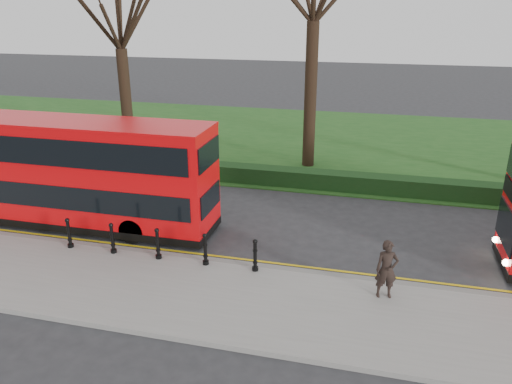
# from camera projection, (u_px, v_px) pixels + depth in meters

# --- Properties ---
(ground) EXTENTS (120.00, 120.00, 0.00)m
(ground) POSITION_uv_depth(u_px,v_px,m) (206.00, 248.00, 17.03)
(ground) COLOR #28282B
(ground) RESTS_ON ground
(pavement) EXTENTS (60.00, 4.00, 0.15)m
(pavement) POSITION_uv_depth(u_px,v_px,m) (170.00, 291.00, 14.28)
(pavement) COLOR gray
(pavement) RESTS_ON ground
(kerb) EXTENTS (60.00, 0.25, 0.16)m
(kerb) POSITION_uv_depth(u_px,v_px,m) (195.00, 259.00, 16.10)
(kerb) COLOR slate
(kerb) RESTS_ON ground
(grass_verge) EXTENTS (60.00, 18.00, 0.06)m
(grass_verge) POSITION_uv_depth(u_px,v_px,m) (288.00, 139.00, 30.63)
(grass_verge) COLOR #1C4B19
(grass_verge) RESTS_ON ground
(hedge) EXTENTS (60.00, 0.90, 0.80)m
(hedge) POSITION_uv_depth(u_px,v_px,m) (255.00, 175.00, 23.06)
(hedge) COLOR black
(hedge) RESTS_ON ground
(yellow_line_outer) EXTENTS (60.00, 0.10, 0.01)m
(yellow_line_outer) POSITION_uv_depth(u_px,v_px,m) (198.00, 257.00, 16.39)
(yellow_line_outer) COLOR yellow
(yellow_line_outer) RESTS_ON ground
(yellow_line_inner) EXTENTS (60.00, 0.10, 0.01)m
(yellow_line_inner) POSITION_uv_depth(u_px,v_px,m) (201.00, 254.00, 16.58)
(yellow_line_inner) COLOR yellow
(yellow_line_inner) RESTS_ON ground
(tree_left) EXTENTS (6.55, 6.55, 10.24)m
(tree_left) POSITION_uv_depth(u_px,v_px,m) (118.00, 12.00, 25.32)
(tree_left) COLOR black
(tree_left) RESTS_ON ground
(bollard_row) EXTENTS (6.54, 0.15, 1.00)m
(bollard_row) POSITION_uv_depth(u_px,v_px,m) (158.00, 244.00, 15.83)
(bollard_row) COLOR black
(bollard_row) RESTS_ON pavement
(bus_lead) EXTENTS (9.97, 2.29, 3.97)m
(bus_lead) POSITION_uv_depth(u_px,v_px,m) (80.00, 174.00, 18.13)
(bus_lead) COLOR red
(bus_lead) RESTS_ON ground
(pedestrian) EXTENTS (0.69, 0.52, 1.68)m
(pedestrian) POSITION_uv_depth(u_px,v_px,m) (387.00, 269.00, 13.63)
(pedestrian) COLOR black
(pedestrian) RESTS_ON pavement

